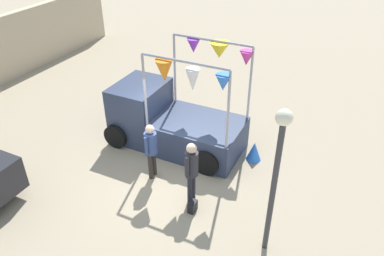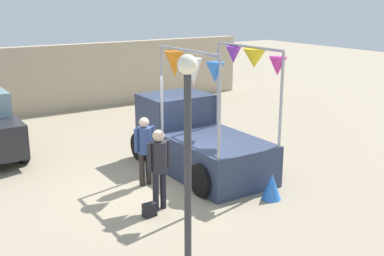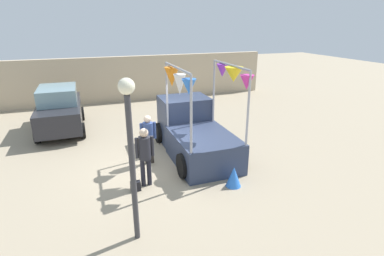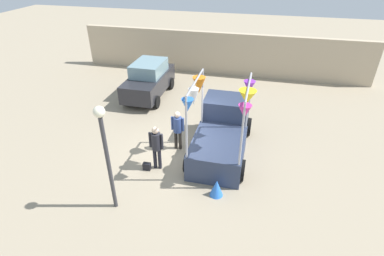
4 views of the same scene
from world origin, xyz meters
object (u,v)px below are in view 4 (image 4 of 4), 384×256
(vendor_truck, at_px, (222,130))
(person_vendor, at_px, (178,127))
(person_customer, at_px, (156,144))
(parked_car, at_px, (149,79))
(handbag, at_px, (147,166))
(folded_kite_bundle_azure, at_px, (217,188))
(street_lamp, at_px, (105,145))

(vendor_truck, relative_size, person_vendor, 2.42)
(person_customer, xyz_separation_m, person_vendor, (0.39, 1.39, -0.05))
(parked_car, relative_size, person_customer, 2.29)
(person_customer, height_order, handbag, person_customer)
(person_vendor, distance_m, folded_kite_bundle_azure, 3.10)
(handbag, bearing_deg, vendor_truck, 39.45)
(vendor_truck, distance_m, person_vendor, 1.76)
(street_lamp, distance_m, folded_kite_bundle_azure, 3.83)
(folded_kite_bundle_azure, bearing_deg, person_vendor, 130.45)
(person_customer, bearing_deg, handbag, -150.26)
(handbag, height_order, street_lamp, street_lamp)
(vendor_truck, xyz_separation_m, folded_kite_bundle_azure, (0.25, -2.72, -0.57))
(folded_kite_bundle_azure, bearing_deg, vendor_truck, 95.27)
(parked_car, relative_size, person_vendor, 2.40)
(person_customer, bearing_deg, folded_kite_bundle_azure, -21.14)
(person_customer, relative_size, street_lamp, 0.49)
(vendor_truck, xyz_separation_m, parked_car, (-4.60, 4.08, 0.07))
(vendor_truck, bearing_deg, person_customer, -139.14)
(parked_car, height_order, person_customer, parked_car)
(parked_car, bearing_deg, handbag, -70.52)
(parked_car, relative_size, handbag, 14.29)
(vendor_truck, height_order, handbag, vendor_truck)
(vendor_truck, distance_m, handbag, 3.25)
(person_customer, xyz_separation_m, street_lamp, (-0.65, -2.14, 1.28))
(handbag, bearing_deg, folded_kite_bundle_azure, -14.70)
(person_customer, height_order, folded_kite_bundle_azure, person_customer)
(person_vendor, bearing_deg, parked_car, 122.74)
(folded_kite_bundle_azure, bearing_deg, parked_car, 125.52)
(person_vendor, xyz_separation_m, handbag, (-0.74, -1.59, -0.87))
(parked_car, bearing_deg, person_vendor, -57.26)
(parked_car, height_order, handbag, parked_car)
(vendor_truck, height_order, parked_car, vendor_truck)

